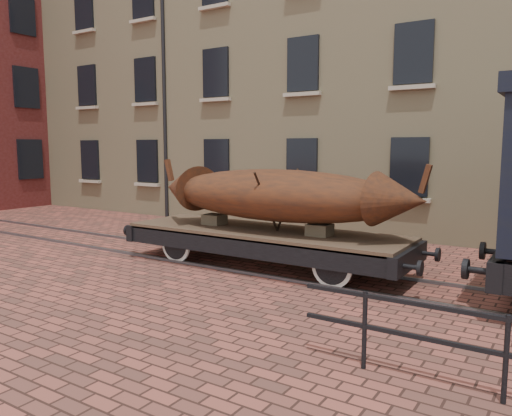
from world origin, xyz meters
The scene contains 4 objects.
ground centered at (0.00, 0.00, 0.00)m, with size 90.00×90.00×0.00m, color brown.
rail_track centered at (0.00, 0.00, 0.03)m, with size 30.00×1.52×0.06m.
flatcar_wagon centered at (-0.88, 0.00, 0.71)m, with size 7.53×2.04×1.14m.
iron_boat centered at (-0.51, 0.00, 1.71)m, with size 6.66×1.94×1.59m.
Camera 1 is at (5.12, -9.59, 2.79)m, focal length 35.00 mm.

